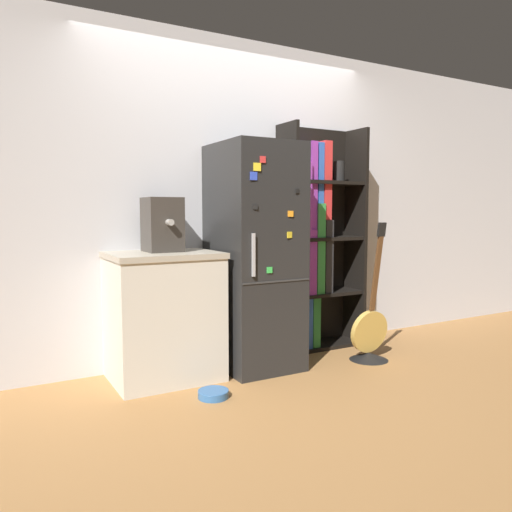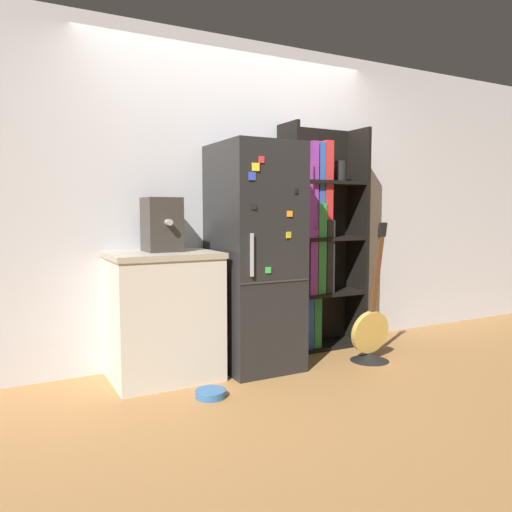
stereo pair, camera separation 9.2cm
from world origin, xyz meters
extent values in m
plane|color=#A87542|center=(0.00, 0.00, 0.00)|extent=(16.00, 16.00, 0.00)
cube|color=silver|center=(0.00, 0.47, 1.30)|extent=(8.00, 0.05, 2.60)
cube|color=black|center=(0.00, 0.11, 0.86)|extent=(0.57, 0.68, 1.71)
cube|color=#333333|center=(0.00, -0.23, 0.71)|extent=(0.56, 0.01, 0.01)
cube|color=#B2B2B7|center=(-0.20, -0.24, 0.91)|extent=(0.02, 0.02, 0.30)
cube|color=blue|center=(-0.19, -0.23, 1.45)|extent=(0.06, 0.01, 0.06)
cube|color=black|center=(-0.18, -0.23, 1.24)|extent=(0.04, 0.01, 0.04)
cube|color=orange|center=(0.11, -0.23, 1.19)|extent=(0.04, 0.01, 0.04)
cube|color=green|center=(-0.06, -0.23, 0.79)|extent=(0.04, 0.01, 0.04)
cube|color=black|center=(0.17, -0.23, 1.35)|extent=(0.03, 0.01, 0.03)
cube|color=red|center=(-0.12, -0.23, 1.56)|extent=(0.05, 0.01, 0.05)
cube|color=yellow|center=(-0.17, -0.23, 1.51)|extent=(0.06, 0.01, 0.06)
cube|color=yellow|center=(0.10, -0.23, 1.04)|extent=(0.05, 0.01, 0.05)
cube|color=black|center=(0.41, 0.29, 0.97)|extent=(0.03, 0.32, 1.93)
cube|color=black|center=(1.15, 0.29, 0.97)|extent=(0.03, 0.32, 1.93)
cube|color=black|center=(0.78, 0.43, 0.97)|extent=(0.77, 0.03, 1.93)
cube|color=black|center=(0.78, 0.29, 0.01)|extent=(0.71, 0.29, 0.03)
cube|color=black|center=(0.78, 0.29, 0.48)|extent=(0.71, 0.29, 0.03)
cube|color=black|center=(0.78, 0.29, 0.97)|extent=(0.71, 0.29, 0.03)
cube|color=black|center=(0.78, 0.29, 1.45)|extent=(0.71, 0.29, 0.03)
cube|color=#338C3F|center=(0.48, 0.30, 0.42)|extent=(0.08, 0.25, 0.79)
cube|color=#2D59B2|center=(0.57, 0.29, 0.38)|extent=(0.09, 0.23, 0.70)
cube|color=#338C3F|center=(0.66, 0.29, 0.36)|extent=(0.07, 0.23, 0.66)
cube|color=#338C3F|center=(0.46, 0.28, 0.90)|extent=(0.05, 0.25, 0.80)
cube|color=red|center=(0.52, 0.30, 0.83)|extent=(0.05, 0.21, 0.66)
cube|color=purple|center=(0.60, 0.28, 0.78)|extent=(0.07, 0.25, 0.55)
cube|color=#338C3F|center=(0.69, 0.29, 0.89)|extent=(0.08, 0.26, 0.77)
cube|color=#262628|center=(0.77, 0.30, 0.81)|extent=(0.08, 0.27, 0.63)
cube|color=brown|center=(0.47, 0.30, 1.29)|extent=(0.06, 0.20, 0.62)
cube|color=purple|center=(0.54, 0.28, 1.30)|extent=(0.06, 0.26, 0.63)
cube|color=purple|center=(0.62, 0.30, 1.38)|extent=(0.06, 0.24, 0.80)
cube|color=#2D59B2|center=(0.69, 0.29, 1.38)|extent=(0.05, 0.21, 0.80)
cube|color=red|center=(0.76, 0.29, 1.39)|extent=(0.07, 0.22, 0.82)
cylinder|color=black|center=(0.96, 0.29, 1.56)|extent=(0.10, 0.10, 0.18)
cube|color=beige|center=(-0.71, 0.16, 0.44)|extent=(0.74, 0.58, 0.88)
cube|color=#B2A893|center=(-0.71, 0.16, 0.90)|extent=(0.76, 0.60, 0.04)
cube|color=#38332D|center=(-0.70, 0.22, 1.11)|extent=(0.25, 0.26, 0.39)
cylinder|color=#A5A39E|center=(-0.70, 0.05, 1.13)|extent=(0.04, 0.06, 0.04)
cone|color=black|center=(0.88, -0.22, 0.03)|extent=(0.31, 0.31, 0.06)
cylinder|color=gold|center=(0.88, -0.22, 0.23)|extent=(0.35, 0.09, 0.35)
cube|color=brown|center=(0.88, -0.29, 0.71)|extent=(0.04, 0.10, 0.60)
cube|color=black|center=(0.88, -0.34, 1.06)|extent=(0.07, 0.04, 0.11)
cylinder|color=#3366A5|center=(-0.56, -0.36, 0.02)|extent=(0.20, 0.20, 0.05)
torus|color=#3366A5|center=(-0.56, -0.36, 0.04)|extent=(0.20, 0.20, 0.01)
camera|label=1|loc=(-1.86, -3.24, 1.21)|focal=35.00mm
camera|label=2|loc=(-1.78, -3.28, 1.21)|focal=35.00mm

